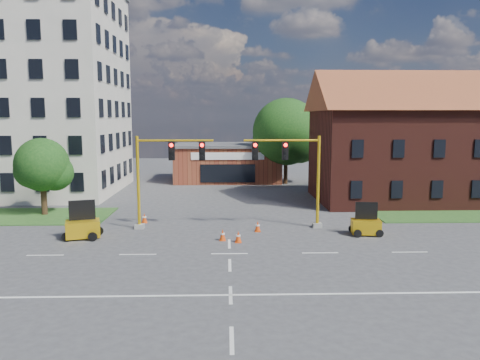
{
  "coord_description": "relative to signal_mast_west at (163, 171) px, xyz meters",
  "views": [
    {
      "loc": [
        -0.16,
        -24.84,
        7.44
      ],
      "look_at": [
        0.87,
        10.0,
        2.72
      ],
      "focal_mm": 35.0,
      "sensor_mm": 36.0,
      "label": 1
    }
  ],
  "objects": [
    {
      "name": "tree_large",
      "position": [
        11.23,
        21.08,
        1.64
      ],
      "size": [
        7.81,
        7.43,
        9.52
      ],
      "color": "#352113",
      "rests_on": "ground"
    },
    {
      "name": "cone_d",
      "position": [
        6.23,
        -1.07,
        -3.58
      ],
      "size": [
        0.4,
        0.4,
        0.7
      ],
      "color": "#DE420B",
      "rests_on": "ground"
    },
    {
      "name": "grass_verge_ne",
      "position": [
        22.36,
        3.0,
        -3.88
      ],
      "size": [
        14.0,
        4.0,
        0.08
      ],
      "primitive_type": "cube",
      "color": "#25501E",
      "rests_on": "ground"
    },
    {
      "name": "pickup_white",
      "position": [
        15.7,
        7.41,
        -3.21
      ],
      "size": [
        5.1,
        2.37,
        1.42
      ],
      "primitive_type": "imported",
      "rotation": [
        0.0,
        0.0,
        1.57
      ],
      "color": "white",
      "rests_on": "ground"
    },
    {
      "name": "signal_mast_west",
      "position": [
        0.0,
        0.0,
        0.0
      ],
      "size": [
        5.3,
        0.6,
        6.2
      ],
      "color": "gray",
      "rests_on": "ground"
    },
    {
      "name": "signal_mast_east",
      "position": [
        8.71,
        0.0,
        0.0
      ],
      "size": [
        5.3,
        0.6,
        6.2
      ],
      "color": "gray",
      "rests_on": "ground"
    },
    {
      "name": "trailer_east",
      "position": [
        13.04,
        -2.11,
        -3.29
      ],
      "size": [
        1.89,
        1.38,
        2.01
      ],
      "rotation": [
        0.0,
        0.0,
        -0.12
      ],
      "color": "gold",
      "rests_on": "ground"
    },
    {
      "name": "townhouse_row",
      "position": [
        22.36,
        10.0,
        2.01
      ],
      "size": [
        21.0,
        11.0,
        11.5
      ],
      "color": "#4E1E17",
      "rests_on": "ground"
    },
    {
      "name": "brick_shop",
      "position": [
        4.36,
        23.99,
        -1.76
      ],
      "size": [
        12.4,
        8.4,
        4.3
      ],
      "color": "maroon",
      "rests_on": "ground"
    },
    {
      "name": "trailer_west",
      "position": [
        -4.66,
        -2.44,
        -3.21
      ],
      "size": [
        2.3,
        1.86,
        2.28
      ],
      "rotation": [
        0.0,
        0.0,
        0.3
      ],
      "color": "gold",
      "rests_on": "ground"
    },
    {
      "name": "cone_a",
      "position": [
        3.95,
        -3.22,
        -3.58
      ],
      "size": [
        0.4,
        0.4,
        0.7
      ],
      "color": "#DE420B",
      "rests_on": "ground"
    },
    {
      "name": "tree_nw_front",
      "position": [
        -9.44,
        4.58,
        -0.21
      ],
      "size": [
        4.21,
        4.01,
        5.88
      ],
      "color": "#352113",
      "rests_on": "ground"
    },
    {
      "name": "office_block",
      "position": [
        -15.64,
        15.91,
        6.39
      ],
      "size": [
        18.4,
        15.4,
        20.6
      ],
      "color": "silver",
      "rests_on": "ground"
    },
    {
      "name": "lane_markings",
      "position": [
        4.36,
        -9.0,
        -3.91
      ],
      "size": [
        60.0,
        36.0,
        0.01
      ],
      "primitive_type": null,
      "color": "white",
      "rests_on": "ground"
    },
    {
      "name": "ground",
      "position": [
        4.36,
        -6.0,
        -3.92
      ],
      "size": [
        120.0,
        120.0,
        0.0
      ],
      "primitive_type": "plane",
      "color": "#404042",
      "rests_on": "ground"
    },
    {
      "name": "cone_c",
      "position": [
        4.89,
        -3.69,
        -3.58
      ],
      "size": [
        0.4,
        0.4,
        0.7
      ],
      "color": "#DE420B",
      "rests_on": "ground"
    },
    {
      "name": "cone_b",
      "position": [
        -1.61,
        1.72,
        -3.58
      ],
      "size": [
        0.4,
        0.4,
        0.7
      ],
      "color": "#DE420B",
      "rests_on": "ground"
    }
  ]
}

